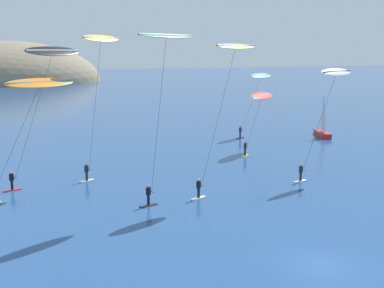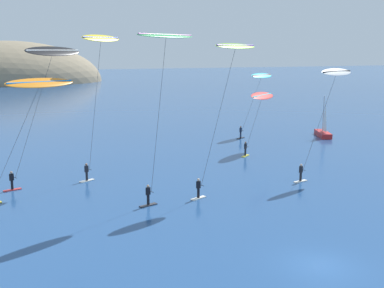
# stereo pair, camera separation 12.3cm
# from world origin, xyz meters

# --- Properties ---
(ground_plane) EXTENTS (600.00, 600.00, 0.00)m
(ground_plane) POSITION_xyz_m (0.00, 0.00, 0.00)
(ground_plane) COLOR navy
(sailboat_near) EXTENTS (3.24, 5.82, 5.70)m
(sailboat_near) POSITION_xyz_m (26.35, 34.92, 0.64)
(sailboat_near) COLOR #B22323
(sailboat_near) RESTS_ON ground
(kitesurfer_red) EXTENTS (7.42, 6.17, 7.05)m
(kitesurfer_red) POSITION_xyz_m (13.38, 30.02, 6.25)
(kitesurfer_red) COLOR yellow
(kitesurfer_red) RESTS_ON ground
(kitesurfer_black) EXTENTS (7.89, 4.48, 12.42)m
(kitesurfer_black) POSITION_xyz_m (-11.60, 24.58, 11.14)
(kitesurfer_black) COLOR red
(kitesurfer_black) RESTS_ON ground
(kitesurfer_green) EXTENTS (5.94, 3.83, 13.34)m
(kitesurfer_green) POSITION_xyz_m (-4.04, 14.98, 12.02)
(kitesurfer_green) COLOR #2D2D33
(kitesurfer_green) RESTS_ON ground
(kitesurfer_yellow) EXTENTS (5.02, 3.47, 13.49)m
(kitesurfer_yellow) POSITION_xyz_m (-7.22, 24.25, 11.79)
(kitesurfer_yellow) COLOR silver
(kitesurfer_yellow) RESTS_ON ground
(kitesurfer_cyan) EXTENTS (8.28, 5.49, 8.83)m
(kitesurfer_cyan) POSITION_xyz_m (19.13, 40.39, 7.85)
(kitesurfer_cyan) COLOR #2D2D33
(kitesurfer_cyan) RESTS_ON ground
(kitesurfer_orange) EXTENTS (8.22, 4.01, 9.79)m
(kitesurfer_orange) POSITION_xyz_m (-13.17, 20.80, 8.74)
(kitesurfer_orange) COLOR yellow
(kitesurfer_orange) RESTS_ON ground
(kitesurfer_white) EXTENTS (8.29, 3.69, 10.35)m
(kitesurfer_white) POSITION_xyz_m (13.78, 17.24, 9.01)
(kitesurfer_white) COLOR silver
(kitesurfer_white) RESTS_ON ground
(kitesurfer_lime) EXTENTS (7.46, 3.92, 12.64)m
(kitesurfer_lime) POSITION_xyz_m (2.27, 15.94, 11.23)
(kitesurfer_lime) COLOR silver
(kitesurfer_lime) RESTS_ON ground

